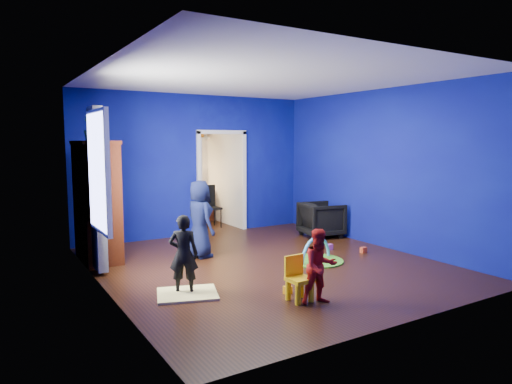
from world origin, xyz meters
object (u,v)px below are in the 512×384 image
vase (98,134)px  play_mat (316,261)px  study_desk (194,206)px  folding_chair (211,207)px  hopper_ball (191,244)px  armchair (321,219)px  child_black (184,254)px  kid_chair (300,281)px  toddler_red (320,267)px  crt_tv (99,198)px  child_navy (200,219)px  tv_armoire (97,201)px

vase → play_mat: bearing=-28.7°
vase → study_desk: (2.82, 2.87, -1.69)m
folding_chair → hopper_ball: bearing=-123.4°
armchair → child_black: (-3.75, -1.80, 0.16)m
child_black → folding_chair: 4.49m
hopper_ball → kid_chair: kid_chair is taller
toddler_red → folding_chair: folding_chair is taller
crt_tv → armchair: bearing=-6.3°
armchair → toddler_red: 3.92m
child_navy → vase: size_ratio=6.39×
child_black → play_mat: child_black is taller
armchair → study_desk: size_ratio=0.89×
hopper_ball → kid_chair: size_ratio=0.73×
toddler_red → vase: bearing=130.9°
crt_tv → hopper_ball: crt_tv is taller
tv_armoire → kid_chair: 3.76m
child_black → tv_armoire: tv_armoire is taller
child_black → kid_chair: (1.10, -1.01, -0.26)m
study_desk → hopper_ball: bearing=-114.3°
tv_armoire → hopper_ball: 1.72m
kid_chair → vase: bearing=117.3°
child_black → vase: (-0.57, 1.98, 1.55)m
study_desk → crt_tv: bearing=-137.2°
kid_chair → folding_chair: bearing=74.9°
hopper_ball → play_mat: hopper_ball is taller
vase → kid_chair: (1.67, -2.99, -1.81)m
play_mat → vase: bearing=151.3°
vase → child_black: bearing=-73.9°
hopper_ball → folding_chair: folding_chair is taller
crt_tv → study_desk: 3.84m
child_black → folding_chair: child_black is taller
crt_tv → study_desk: (2.78, 2.57, -0.65)m
armchair → vase: 4.65m
armchair → kid_chair: bearing=147.0°
child_black → folding_chair: (2.25, 3.89, -0.05)m
crt_tv → toddler_red: bearing=-63.0°
child_navy → hopper_ball: 0.53m
play_mat → study_desk: 4.53m
crt_tv → study_desk: size_ratio=0.80×
armchair → crt_tv: (-4.28, 0.48, 0.66)m
crt_tv → play_mat: bearing=-33.3°
armchair → study_desk: 3.40m
child_black → child_navy: (0.94, 1.58, 0.14)m
armchair → hopper_ball: size_ratio=2.14×
hopper_ball → study_desk: size_ratio=0.42×
toddler_red → armchair: bearing=61.5°
crt_tv → kid_chair: crt_tv is taller
child_black → tv_armoire: size_ratio=0.52×
vase → folding_chair: (2.82, 1.91, -1.60)m
vase → play_mat: 3.99m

